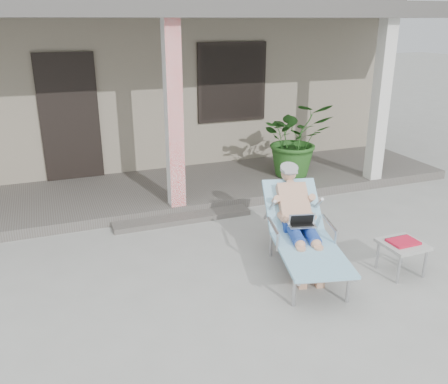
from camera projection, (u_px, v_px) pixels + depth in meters
name	position (u px, v px, depth m)	size (l,w,h in m)	color
ground	(230.00, 284.00, 5.22)	(60.00, 60.00, 0.00)	#9E9E99
house	(121.00, 71.00, 10.35)	(10.40, 5.40, 3.30)	gray
porch_deck	(163.00, 191.00, 7.83)	(10.00, 2.00, 0.15)	#605B56
porch_overhang	(156.00, 16.00, 6.85)	(10.00, 2.30, 2.85)	silver
porch_step	(183.00, 218.00, 6.83)	(2.00, 0.30, 0.07)	#605B56
lounger	(301.00, 209.00, 5.39)	(1.05, 1.82, 1.14)	#B7B7BC
side_table	(403.00, 246.00, 5.33)	(0.46, 0.46, 0.41)	#A6A5A1
potted_palm	(296.00, 139.00, 8.15)	(1.18, 1.02, 1.31)	#26591E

